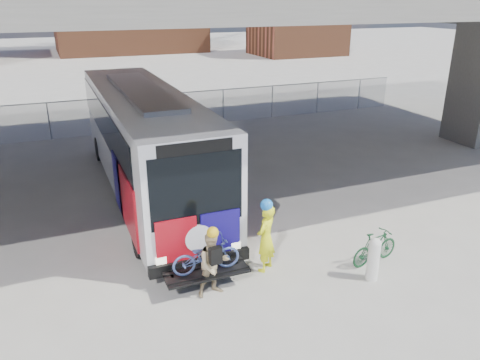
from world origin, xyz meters
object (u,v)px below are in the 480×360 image
bollard (374,258)px  cyclist_hivis (266,236)px  bike_parked (375,247)px  cyclist_tan (213,263)px  bus (144,134)px

bollard → cyclist_hivis: bearing=147.7°
bike_parked → cyclist_tan: bearing=77.2°
bollard → cyclist_tan: bearing=166.6°
bus → cyclist_tan: (0.09, -6.84, -1.29)m
bike_parked → bollard: bearing=130.1°
bollard → cyclist_hivis: 2.66m
bus → bike_parked: 8.55m
bollard → cyclist_hivis: (-2.23, 1.41, 0.34)m
cyclist_tan → bollard: bearing=-18.8°
cyclist_hivis → cyclist_tan: bearing=-19.3°
cyclist_hivis → bike_parked: (2.76, -0.80, -0.48)m
cyclist_hivis → cyclist_tan: cyclist_hivis is taller
bollard → cyclist_tan: size_ratio=0.65×
bus → cyclist_tan: bearing=-89.3°
cyclist_tan → bike_parked: cyclist_tan is taller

